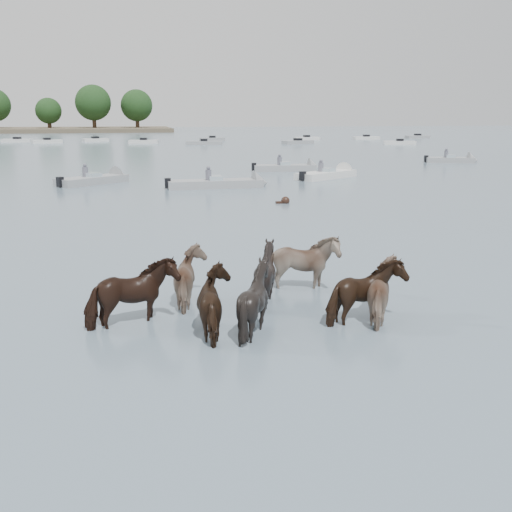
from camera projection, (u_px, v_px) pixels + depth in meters
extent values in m
plane|color=slate|center=(235.00, 310.00, 13.25)|extent=(400.00, 400.00, 0.00)
imported|color=black|center=(132.00, 298.00, 12.14)|extent=(2.14, 1.55, 1.65)
imported|color=#7E6A55|center=(194.00, 281.00, 13.64)|extent=(1.67, 1.82, 1.52)
imported|color=black|center=(266.00, 277.00, 13.76)|extent=(1.89, 1.82, 1.61)
imported|color=#9F806C|center=(300.00, 266.00, 14.65)|extent=(2.10, 1.26, 1.66)
imported|color=black|center=(220.00, 307.00, 11.79)|extent=(1.77, 1.89, 1.53)
imported|color=black|center=(255.00, 304.00, 11.80)|extent=(1.85, 1.76, 1.63)
imported|color=black|center=(365.00, 297.00, 12.35)|extent=(2.03, 1.45, 1.56)
imported|color=#876D5B|center=(389.00, 295.00, 12.55)|extent=(1.28, 1.50, 1.51)
sphere|color=black|center=(285.00, 201.00, 29.12)|extent=(0.44, 0.44, 0.44)
cube|color=black|center=(281.00, 203.00, 29.09)|extent=(0.50, 0.22, 0.18)
cube|color=gray|center=(92.00, 181.00, 37.21)|extent=(4.67, 4.28, 0.55)
cone|color=gray|center=(121.00, 178.00, 39.05)|extent=(1.72, 1.80, 1.60)
cube|color=#99ADB7|center=(92.00, 175.00, 37.13)|extent=(1.33, 1.37, 0.35)
cube|color=black|center=(60.00, 182.00, 35.34)|extent=(0.49, 0.49, 0.60)
cylinder|color=#595966|center=(85.00, 172.00, 37.00)|extent=(0.36, 0.36, 0.70)
sphere|color=#595966|center=(85.00, 165.00, 36.89)|extent=(0.24, 0.24, 0.24)
cube|color=gray|center=(215.00, 184.00, 35.32)|extent=(5.78, 1.65, 0.55)
cone|color=gray|center=(261.00, 183.00, 35.96)|extent=(0.91, 1.61, 1.60)
cube|color=#99ADB7|center=(215.00, 179.00, 35.24)|extent=(0.81, 1.13, 0.35)
cube|color=black|center=(168.00, 183.00, 34.65)|extent=(0.35, 0.35, 0.60)
cylinder|color=#595966|center=(208.00, 175.00, 35.10)|extent=(0.36, 0.36, 0.70)
sphere|color=#595966|center=(208.00, 168.00, 35.00)|extent=(0.24, 0.24, 0.24)
cube|color=gray|center=(284.00, 168.00, 45.90)|extent=(5.03, 2.09, 0.55)
cone|color=gray|center=(314.00, 168.00, 46.19)|extent=(1.06, 1.68, 1.60)
cube|color=#99ADB7|center=(284.00, 164.00, 45.82)|extent=(0.91, 1.20, 0.35)
cube|color=black|center=(254.00, 167.00, 45.58)|extent=(0.38, 0.38, 0.60)
cylinder|color=#595966|center=(280.00, 161.00, 45.69)|extent=(0.36, 0.36, 0.70)
sphere|color=#595966|center=(280.00, 156.00, 45.58)|extent=(0.24, 0.24, 0.24)
cube|color=silver|center=(326.00, 175.00, 40.56)|extent=(5.18, 4.13, 0.55)
cone|color=silver|center=(347.00, 173.00, 42.34)|extent=(1.62, 1.83, 1.60)
cube|color=#99ADB7|center=(326.00, 170.00, 40.48)|extent=(1.28, 1.37, 0.35)
cube|color=black|center=(303.00, 176.00, 38.75)|extent=(0.48, 0.48, 0.60)
cylinder|color=#595966|center=(321.00, 168.00, 40.35)|extent=(0.36, 0.36, 0.70)
sphere|color=#595966|center=(321.00, 161.00, 40.24)|extent=(0.24, 0.24, 0.24)
cube|color=gray|center=(449.00, 160.00, 53.83)|extent=(4.59, 2.84, 0.55)
cone|color=gray|center=(473.00, 161.00, 53.64)|extent=(1.35, 1.80, 1.60)
cube|color=#99ADB7|center=(450.00, 157.00, 53.75)|extent=(1.10, 1.31, 0.35)
cube|color=black|center=(426.00, 159.00, 53.98)|extent=(0.44, 0.44, 0.60)
cylinder|color=#595966|center=(446.00, 154.00, 53.61)|extent=(0.36, 0.36, 0.70)
sphere|color=#595966|center=(446.00, 150.00, 53.51)|extent=(0.24, 0.24, 0.24)
cube|color=silver|center=(17.00, 141.00, 93.31)|extent=(5.21, 2.99, 0.60)
cube|color=black|center=(17.00, 138.00, 93.22)|extent=(1.26, 1.26, 0.50)
cube|color=silver|center=(47.00, 142.00, 90.01)|extent=(4.68, 2.93, 0.60)
cube|color=black|center=(47.00, 139.00, 89.92)|extent=(1.28, 1.28, 0.50)
cube|color=silver|center=(95.00, 140.00, 95.44)|extent=(4.43, 3.00, 0.60)
cube|color=black|center=(95.00, 138.00, 95.35)|extent=(1.31, 1.31, 0.50)
cube|color=silver|center=(144.00, 142.00, 89.69)|extent=(4.73, 2.43, 0.60)
cube|color=black|center=(144.00, 139.00, 89.59)|extent=(1.19, 1.19, 0.50)
cube|color=gray|center=(204.00, 143.00, 85.84)|extent=(5.64, 2.46, 0.60)
cube|color=black|center=(204.00, 141.00, 85.75)|extent=(1.16, 1.16, 0.50)
cube|color=gray|center=(212.00, 139.00, 98.45)|extent=(4.27, 1.62, 0.60)
cube|color=black|center=(212.00, 137.00, 98.36)|extent=(1.03, 1.03, 0.50)
cube|color=gray|center=(298.00, 142.00, 88.10)|extent=(5.51, 3.55, 0.60)
cube|color=black|center=(298.00, 140.00, 88.01)|extent=(1.32, 1.32, 0.50)
cube|color=silver|center=(307.00, 139.00, 101.50)|extent=(4.50, 1.58, 0.60)
cube|color=black|center=(307.00, 137.00, 101.41)|extent=(1.02, 1.02, 0.50)
cube|color=silver|center=(400.00, 143.00, 86.15)|extent=(4.85, 2.87, 0.60)
cube|color=black|center=(400.00, 140.00, 86.06)|extent=(1.26, 1.26, 0.50)
cube|color=silver|center=(366.00, 138.00, 103.79)|extent=(4.68, 1.51, 0.60)
cube|color=black|center=(366.00, 136.00, 103.70)|extent=(1.00, 1.00, 0.50)
cube|color=gray|center=(417.00, 137.00, 109.24)|extent=(4.90, 2.10, 0.60)
cube|color=black|center=(418.00, 135.00, 109.14)|extent=(1.12, 1.12, 0.50)
cylinder|color=#382619|center=(50.00, 126.00, 148.87)|extent=(1.00, 1.00, 2.94)
sphere|color=black|center=(48.00, 111.00, 147.96)|extent=(6.54, 6.54, 6.54)
cylinder|color=#382619|center=(94.00, 124.00, 150.07)|extent=(1.00, 1.00, 4.08)
sphere|color=black|center=(93.00, 103.00, 148.80)|extent=(9.06, 9.06, 9.06)
cylinder|color=#382619|center=(138.00, 124.00, 153.66)|extent=(1.00, 1.00, 3.72)
sphere|color=black|center=(137.00, 105.00, 152.50)|extent=(8.27, 8.27, 8.27)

